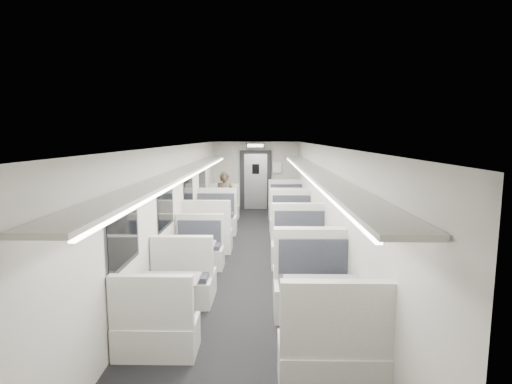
{
  "coord_description": "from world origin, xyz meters",
  "views": [
    {
      "loc": [
        0.27,
        -8.06,
        2.58
      ],
      "look_at": [
        0.09,
        1.72,
        1.22
      ],
      "focal_mm": 28.0,
      "sensor_mm": 36.0,
      "label": 1
    }
  ],
  "objects_px": {
    "booth_right_a": "(288,211)",
    "passenger": "(225,200)",
    "booth_right_d": "(322,314)",
    "exit_sign": "(255,145)",
    "booth_right_b": "(294,229)",
    "booth_left_b": "(212,226)",
    "vestibule_door": "(256,180)",
    "booth_left_c": "(193,262)",
    "booth_right_c": "(304,259)",
    "booth_left_d": "(170,301)",
    "booth_left_a": "(221,211)"
  },
  "relations": [
    {
      "from": "vestibule_door",
      "to": "booth_left_d",
      "type": "bearing_deg",
      "value": -96.47
    },
    {
      "from": "booth_left_c",
      "to": "passenger",
      "type": "xyz_separation_m",
      "value": [
        0.18,
        4.25,
        0.45
      ]
    },
    {
      "from": "booth_left_b",
      "to": "booth_right_b",
      "type": "distance_m",
      "value": 2.02
    },
    {
      "from": "passenger",
      "to": "exit_sign",
      "type": "height_order",
      "value": "exit_sign"
    },
    {
      "from": "booth_right_d",
      "to": "exit_sign",
      "type": "bearing_deg",
      "value": 96.46
    },
    {
      "from": "booth_right_a",
      "to": "booth_right_d",
      "type": "bearing_deg",
      "value": -90.0
    },
    {
      "from": "booth_left_c",
      "to": "booth_right_b",
      "type": "xyz_separation_m",
      "value": [
        2.0,
        2.43,
        0.05
      ]
    },
    {
      "from": "booth_left_a",
      "to": "booth_left_b",
      "type": "bearing_deg",
      "value": -90.0
    },
    {
      "from": "booth_left_d",
      "to": "booth_right_c",
      "type": "relative_size",
      "value": 0.84
    },
    {
      "from": "booth_left_a",
      "to": "booth_right_a",
      "type": "xyz_separation_m",
      "value": [
        2.0,
        -0.11,
        0.05
      ]
    },
    {
      "from": "booth_right_b",
      "to": "vestibule_door",
      "type": "distance_m",
      "value": 4.8
    },
    {
      "from": "exit_sign",
      "to": "booth_left_b",
      "type": "bearing_deg",
      "value": -104.38
    },
    {
      "from": "booth_right_a",
      "to": "exit_sign",
      "type": "xyz_separation_m",
      "value": [
        -1.0,
        1.88,
        1.87
      ]
    },
    {
      "from": "booth_left_a",
      "to": "booth_right_a",
      "type": "bearing_deg",
      "value": -3.13
    },
    {
      "from": "booth_left_b",
      "to": "booth_right_c",
      "type": "height_order",
      "value": "booth_right_c"
    },
    {
      "from": "booth_left_a",
      "to": "booth_left_d",
      "type": "xyz_separation_m",
      "value": [
        0.0,
        -6.56,
        -0.01
      ]
    },
    {
      "from": "booth_right_a",
      "to": "vestibule_door",
      "type": "height_order",
      "value": "vestibule_door"
    },
    {
      "from": "booth_left_b",
      "to": "booth_right_b",
      "type": "height_order",
      "value": "booth_left_b"
    },
    {
      "from": "booth_left_a",
      "to": "booth_left_b",
      "type": "distance_m",
      "value": 2.14
    },
    {
      "from": "booth_left_b",
      "to": "booth_right_d",
      "type": "relative_size",
      "value": 0.97
    },
    {
      "from": "booth_left_c",
      "to": "booth_right_a",
      "type": "height_order",
      "value": "booth_right_a"
    },
    {
      "from": "booth_left_d",
      "to": "booth_left_c",
      "type": "bearing_deg",
      "value": 90.0
    },
    {
      "from": "booth_right_b",
      "to": "booth_right_d",
      "type": "height_order",
      "value": "booth_right_d"
    },
    {
      "from": "booth_right_a",
      "to": "booth_right_b",
      "type": "relative_size",
      "value": 1.02
    },
    {
      "from": "booth_left_d",
      "to": "vestibule_door",
      "type": "relative_size",
      "value": 0.92
    },
    {
      "from": "vestibule_door",
      "to": "passenger",
      "type": "bearing_deg",
      "value": -106.15
    },
    {
      "from": "passenger",
      "to": "exit_sign",
      "type": "distance_m",
      "value": 2.89
    },
    {
      "from": "booth_right_c",
      "to": "passenger",
      "type": "xyz_separation_m",
      "value": [
        -1.82,
        4.24,
        0.39
      ]
    },
    {
      "from": "booth_right_a",
      "to": "booth_right_b",
      "type": "xyz_separation_m",
      "value": [
        0.0,
        -2.29,
        -0.01
      ]
    },
    {
      "from": "booth_left_b",
      "to": "booth_right_d",
      "type": "bearing_deg",
      "value": -67.93
    },
    {
      "from": "booth_left_b",
      "to": "exit_sign",
      "type": "bearing_deg",
      "value": 75.62
    },
    {
      "from": "booth_left_a",
      "to": "booth_right_a",
      "type": "relative_size",
      "value": 0.89
    },
    {
      "from": "booth_right_a",
      "to": "vestibule_door",
      "type": "distance_m",
      "value": 2.64
    },
    {
      "from": "booth_left_b",
      "to": "booth_left_c",
      "type": "height_order",
      "value": "booth_left_b"
    },
    {
      "from": "passenger",
      "to": "vestibule_door",
      "type": "bearing_deg",
      "value": 75.03
    },
    {
      "from": "booth_right_d",
      "to": "booth_right_a",
      "type": "bearing_deg",
      "value": 90.0
    },
    {
      "from": "booth_left_c",
      "to": "booth_left_b",
      "type": "bearing_deg",
      "value": 90.0
    },
    {
      "from": "booth_right_a",
      "to": "booth_right_c",
      "type": "xyz_separation_m",
      "value": [
        0.0,
        -4.71,
        0.01
      ]
    },
    {
      "from": "booth_left_d",
      "to": "booth_right_c",
      "type": "bearing_deg",
      "value": 41.11
    },
    {
      "from": "booth_right_c",
      "to": "booth_left_d",
      "type": "bearing_deg",
      "value": -138.89
    },
    {
      "from": "booth_left_b",
      "to": "vestibule_door",
      "type": "xyz_separation_m",
      "value": [
        1.0,
        4.39,
        0.64
      ]
    },
    {
      "from": "vestibule_door",
      "to": "booth_left_a",
      "type": "bearing_deg",
      "value": -113.92
    },
    {
      "from": "booth_left_a",
      "to": "booth_right_c",
      "type": "height_order",
      "value": "booth_right_c"
    },
    {
      "from": "booth_left_a",
      "to": "booth_left_c",
      "type": "xyz_separation_m",
      "value": [
        0.0,
        -4.83,
        -0.01
      ]
    },
    {
      "from": "booth_left_c",
      "to": "booth_right_a",
      "type": "xyz_separation_m",
      "value": [
        2.0,
        4.72,
        0.06
      ]
    },
    {
      "from": "booth_right_a",
      "to": "passenger",
      "type": "bearing_deg",
      "value": -165.57
    },
    {
      "from": "booth_right_b",
      "to": "booth_right_c",
      "type": "bearing_deg",
      "value": -90.0
    },
    {
      "from": "booth_left_a",
      "to": "passenger",
      "type": "distance_m",
      "value": 0.75
    },
    {
      "from": "booth_left_c",
      "to": "booth_left_d",
      "type": "height_order",
      "value": "booth_left_c"
    },
    {
      "from": "booth_left_d",
      "to": "booth_right_d",
      "type": "relative_size",
      "value": 0.84
    }
  ]
}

